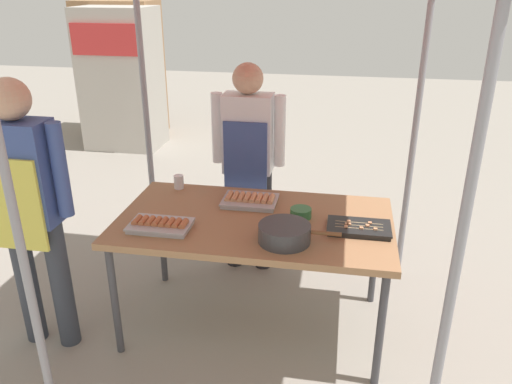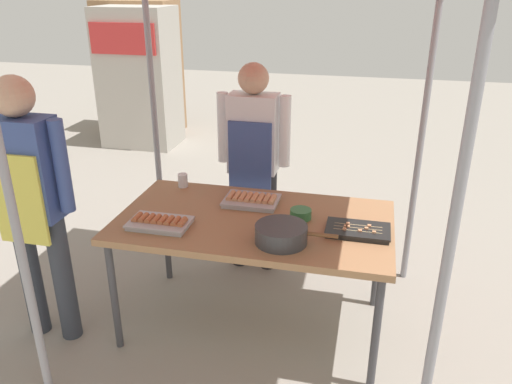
{
  "view_description": "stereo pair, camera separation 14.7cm",
  "coord_description": "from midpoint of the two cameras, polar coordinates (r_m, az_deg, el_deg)",
  "views": [
    {
      "loc": [
        0.48,
        -2.62,
        2.06
      ],
      "look_at": [
        0.0,
        0.05,
        0.9
      ],
      "focal_mm": 35.6,
      "sensor_mm": 36.0,
      "label": 1
    },
    {
      "loc": [
        0.62,
        -2.59,
        2.06
      ],
      "look_at": [
        0.0,
        0.05,
        0.9
      ],
      "focal_mm": 35.6,
      "sensor_mm": 36.0,
      "label": 2
    }
  ],
  "objects": [
    {
      "name": "customer_nearby",
      "position": [
        3.05,
        -22.73,
        -0.18
      ],
      "size": [
        0.52,
        0.23,
        1.6
      ],
      "color": "#333842",
      "rests_on": "ground"
    },
    {
      "name": "ground_plane",
      "position": [
        3.37,
        1.09,
        -14.58
      ],
      "size": [
        18.0,
        18.0,
        0.0
      ],
      "primitive_type": "plane",
      "color": "gray"
    },
    {
      "name": "tray_meat_skewers",
      "position": [
        2.87,
        12.81,
        -4.25
      ],
      "size": [
        0.35,
        0.22,
        0.04
      ],
      "color": "black",
      "rests_on": "stall_table"
    },
    {
      "name": "condiment_bowl",
      "position": [
        2.98,
        6.46,
        -2.48
      ],
      "size": [
        0.12,
        0.12,
        0.06
      ],
      "primitive_type": "cylinder",
      "color": "#33723F",
      "rests_on": "stall_table"
    },
    {
      "name": "stall_table",
      "position": [
        2.99,
        1.19,
        -3.95
      ],
      "size": [
        1.6,
        0.9,
        0.75
      ],
      "color": "#9E724C",
      "rests_on": "ground"
    },
    {
      "name": "tray_grilled_sausages",
      "position": [
        3.16,
        0.81,
        -0.93
      ],
      "size": [
        0.34,
        0.24,
        0.05
      ],
      "color": "#ADADB2",
      "rests_on": "stall_table"
    },
    {
      "name": "cooking_wok",
      "position": [
        2.7,
        4.45,
        -4.67
      ],
      "size": [
        0.44,
        0.28,
        0.1
      ],
      "color": "#38383A",
      "rests_on": "stall_table"
    },
    {
      "name": "neighbor_stall_right",
      "position": [
        7.37,
        -12.3,
        13.47
      ],
      "size": [
        1.04,
        0.64,
        1.77
      ],
      "color": "#9E724C",
      "rests_on": "ground"
    },
    {
      "name": "neighbor_stall_left",
      "position": [
        6.76,
        -12.39,
        12.43
      ],
      "size": [
        0.91,
        0.7,
        1.73
      ],
      "color": "#B7B2A8",
      "rests_on": "ground"
    },
    {
      "name": "vendor_woman",
      "position": [
        3.59,
        0.89,
        4.32
      ],
      "size": [
        0.52,
        0.23,
        1.54
      ],
      "rotation": [
        0.0,
        0.0,
        3.14
      ],
      "color": "black",
      "rests_on": "ground"
    },
    {
      "name": "drink_cup_near_edge",
      "position": [
        3.43,
        -7.0,
        1.29
      ],
      "size": [
        0.06,
        0.06,
        0.09
      ],
      "primitive_type": "cylinder",
      "color": "white",
      "rests_on": "stall_table"
    },
    {
      "name": "tray_pork_links",
      "position": [
        2.91,
        -9.35,
        -3.42
      ],
      "size": [
        0.35,
        0.22,
        0.06
      ],
      "color": "#ADADB2",
      "rests_on": "stall_table"
    }
  ]
}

